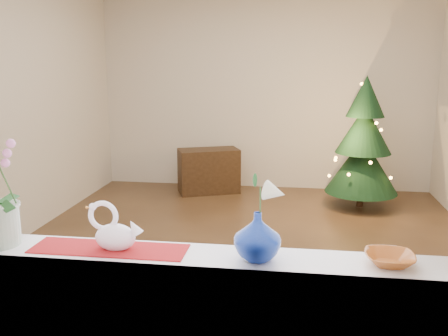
{
  "coord_description": "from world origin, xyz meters",
  "views": [
    {
      "loc": [
        0.43,
        -4.38,
        1.75
      ],
      "look_at": [
        -0.0,
        -1.4,
        1.1
      ],
      "focal_mm": 40.0,
      "sensor_mm": 36.0,
      "label": 1
    }
  ],
  "objects_px": {
    "blue_vase": "(257,233)",
    "paperweight": "(249,253)",
    "swan": "(115,227)",
    "xmas_tree": "(363,143)",
    "side_table": "(209,171)",
    "amber_dish": "(390,260)"
  },
  "relations": [
    {
      "from": "swan",
      "to": "amber_dish",
      "type": "height_order",
      "value": "swan"
    },
    {
      "from": "blue_vase",
      "to": "side_table",
      "type": "relative_size",
      "value": 0.3
    },
    {
      "from": "swan",
      "to": "paperweight",
      "type": "bearing_deg",
      "value": -0.83
    },
    {
      "from": "xmas_tree",
      "to": "side_table",
      "type": "bearing_deg",
      "value": 168.41
    },
    {
      "from": "paperweight",
      "to": "xmas_tree",
      "type": "xyz_separation_m",
      "value": [
        0.98,
        4.1,
        -0.16
      ]
    },
    {
      "from": "blue_vase",
      "to": "xmas_tree",
      "type": "relative_size",
      "value": 0.15
    },
    {
      "from": "blue_vase",
      "to": "paperweight",
      "type": "xyz_separation_m",
      "value": [
        -0.03,
        -0.03,
        -0.08
      ]
    },
    {
      "from": "paperweight",
      "to": "amber_dish",
      "type": "relative_size",
      "value": 0.43
    },
    {
      "from": "amber_dish",
      "to": "xmas_tree",
      "type": "height_order",
      "value": "xmas_tree"
    },
    {
      "from": "amber_dish",
      "to": "paperweight",
      "type": "bearing_deg",
      "value": -174.96
    },
    {
      "from": "blue_vase",
      "to": "xmas_tree",
      "type": "bearing_deg",
      "value": 76.86
    },
    {
      "from": "swan",
      "to": "xmas_tree",
      "type": "bearing_deg",
      "value": 72.51
    },
    {
      "from": "paperweight",
      "to": "amber_dish",
      "type": "xyz_separation_m",
      "value": [
        0.58,
        0.05,
        -0.02
      ]
    },
    {
      "from": "blue_vase",
      "to": "paperweight",
      "type": "relative_size",
      "value": 3.26
    },
    {
      "from": "blue_vase",
      "to": "side_table",
      "type": "distance_m",
      "value": 4.63
    },
    {
      "from": "blue_vase",
      "to": "amber_dish",
      "type": "distance_m",
      "value": 0.56
    },
    {
      "from": "swan",
      "to": "xmas_tree",
      "type": "xyz_separation_m",
      "value": [
        1.58,
        4.05,
        -0.23
      ]
    },
    {
      "from": "blue_vase",
      "to": "xmas_tree",
      "type": "height_order",
      "value": "xmas_tree"
    },
    {
      "from": "blue_vase",
      "to": "xmas_tree",
      "type": "distance_m",
      "value": 4.18
    },
    {
      "from": "paperweight",
      "to": "side_table",
      "type": "bearing_deg",
      "value": 102.16
    },
    {
      "from": "paperweight",
      "to": "xmas_tree",
      "type": "height_order",
      "value": "xmas_tree"
    },
    {
      "from": "swan",
      "to": "blue_vase",
      "type": "bearing_deg",
      "value": 2.09
    }
  ]
}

